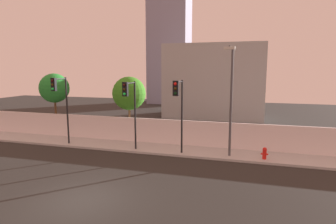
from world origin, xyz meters
TOP-DOWN VIEW (x-y plane):
  - ground_plane at (0.00, 0.00)m, footprint 80.00×80.00m
  - sidewalk at (0.00, 8.20)m, footprint 36.00×2.40m
  - perimeter_wall at (0.00, 9.49)m, footprint 36.00×0.18m
  - traffic_light_left at (2.54, 6.80)m, footprint 0.35×1.65m
  - traffic_light_center at (-6.03, 6.90)m, footprint 0.35×1.48m
  - traffic_light_right at (-0.74, 6.88)m, footprint 0.36×1.49m
  - street_lamp_curbside at (5.62, 7.50)m, footprint 0.61×1.88m
  - fire_hydrant at (7.73, 7.64)m, footprint 0.44×0.26m
  - roadside_tree_leftmost at (-9.14, 10.33)m, footprint 2.47×2.47m
  - roadside_tree_midleft at (-2.32, 10.33)m, footprint 2.60×2.60m
  - low_building_distant at (2.70, 23.49)m, footprint 11.15×6.00m
  - tower_on_skyline at (-6.15, 35.49)m, footprint 6.34×5.00m

SIDE VIEW (x-z plane):
  - ground_plane at x=0.00m, z-range 0.00..0.00m
  - sidewalk at x=0.00m, z-range 0.00..0.15m
  - fire_hydrant at x=7.73m, z-range 0.18..0.90m
  - perimeter_wall at x=0.00m, z-range 0.15..1.95m
  - traffic_light_right at x=-0.74m, z-range 1.22..5.85m
  - traffic_light_left at x=2.54m, z-range 1.25..6.00m
  - traffic_light_center at x=-6.03m, z-range 1.26..6.11m
  - roadside_tree_midleft at x=-2.32m, z-range 1.19..6.21m
  - roadside_tree_leftmost at x=-9.14m, z-range 1.37..6.59m
  - street_lamp_curbside at x=5.62m, z-range 0.76..7.47m
  - low_building_distant at x=2.70m, z-range 0.00..8.37m
  - tower_on_skyline at x=-6.15m, z-range 0.00..24.40m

